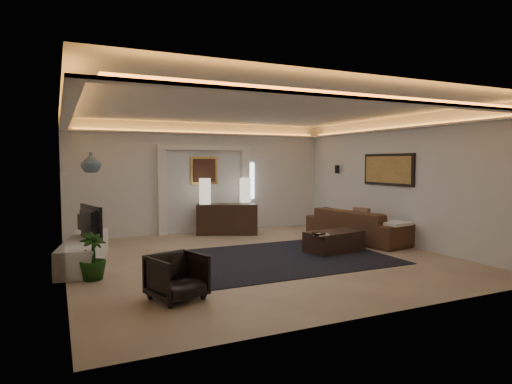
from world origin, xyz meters
name	(u,v)px	position (x,y,z in m)	size (l,w,h in m)	color
floor	(260,258)	(0.00, 0.00, 0.00)	(7.00, 7.00, 0.00)	tan
ceiling	(260,109)	(0.00, 0.00, 2.90)	(7.00, 7.00, 0.00)	white
wall_back	(204,178)	(0.00, 3.50, 1.45)	(7.00, 7.00, 0.00)	silver
wall_front	(383,197)	(0.00, -3.50, 1.45)	(7.00, 7.00, 0.00)	silver
wall_left	(63,189)	(-3.50, 0.00, 1.45)	(7.00, 7.00, 0.00)	silver
wall_right	(398,181)	(3.50, 0.00, 1.45)	(7.00, 7.00, 0.00)	silver
cove_soffit	(260,123)	(0.00, 0.00, 2.62)	(7.00, 7.00, 0.04)	silver
daylight_slit	(250,181)	(1.35, 3.48, 1.35)	(0.25, 0.03, 1.00)	white
area_rug	(282,257)	(0.40, -0.20, 0.01)	(4.00, 3.00, 0.01)	black
pilaster_left	(162,192)	(-1.15, 3.40, 1.10)	(0.22, 0.20, 2.20)	silver
pilaster_right	(245,190)	(1.15, 3.40, 1.10)	(0.22, 0.20, 2.20)	silver
alcove_header	(205,148)	(0.00, 3.40, 2.25)	(2.52, 0.20, 0.12)	silver
painting_frame	(204,170)	(0.00, 3.47, 1.65)	(0.74, 0.04, 0.74)	tan
painting_canvas	(204,170)	(0.00, 3.44, 1.65)	(0.62, 0.02, 0.62)	#4C2D1E
art_panel_frame	(388,170)	(3.47, 0.30, 1.70)	(0.04, 1.64, 0.74)	black
art_panel_gold	(387,170)	(3.44, 0.30, 1.70)	(0.02, 1.50, 0.62)	tan
wall_sconce	(337,169)	(3.38, 2.20, 1.68)	(0.12, 0.12, 0.22)	black
wall_niche	(65,174)	(-3.44, 1.40, 1.65)	(0.10, 0.55, 0.04)	silver
console	(227,219)	(0.42, 2.84, 0.40)	(1.56, 0.49, 0.78)	black
lamp_left	(205,192)	(-0.11, 3.08, 1.09)	(0.30, 0.30, 0.67)	beige
lamp_right	(245,191)	(1.03, 3.08, 1.09)	(0.30, 0.30, 0.66)	white
media_ledge	(85,252)	(-3.15, 0.91, 0.23)	(0.62, 2.50, 0.47)	silver
tv	(85,222)	(-3.12, 0.98, 0.76)	(0.14, 1.06, 0.61)	black
figurine	(80,221)	(-3.15, 2.16, 0.64)	(0.12, 0.12, 0.33)	#483824
ginger_jar	(91,163)	(-2.96, 1.42, 1.87)	(0.38, 0.38, 0.39)	#434F5A
plant	(92,256)	(-3.10, -0.32, 0.38)	(0.42, 0.42, 0.76)	black
sofa	(358,225)	(2.89, 0.64, 0.38)	(1.01, 2.57, 0.75)	#5A301A
throw_blanket	(395,223)	(3.05, -0.43, 0.55)	(0.61, 0.50, 0.07)	white
throw_pillow	(361,216)	(3.15, 0.85, 0.55)	(0.13, 0.43, 0.43)	#976E4E
coffee_table	(334,242)	(1.66, -0.14, 0.21)	(1.20, 0.65, 0.45)	black
bowl	(319,235)	(1.06, -0.47, 0.44)	(0.27, 0.27, 0.07)	black
magazine	(321,236)	(1.13, -0.47, 0.42)	(0.27, 0.19, 0.03)	#FFE1C0
armchair	(177,277)	(-2.13, -1.86, 0.31)	(0.67, 0.69, 0.63)	black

